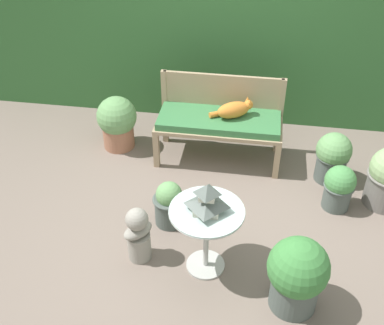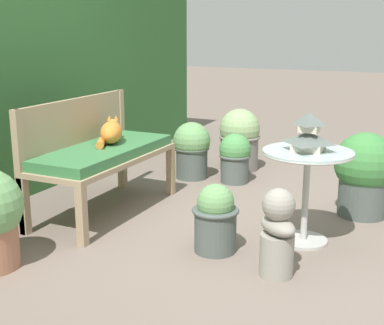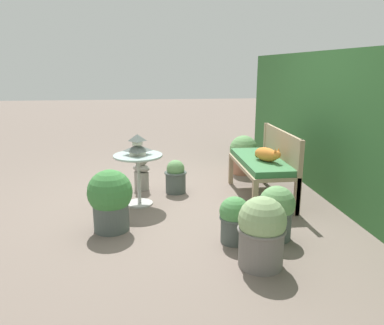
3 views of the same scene
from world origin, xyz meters
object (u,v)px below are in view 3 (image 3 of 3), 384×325
Objects in this scene: cat at (267,154)px; potted_plant_patio_mid at (276,211)px; garden_bust at (141,171)px; potted_plant_table_near at (110,199)px; potted_plant_bench_left at (234,219)px; potted_plant_bench_right at (243,154)px; garden_bench at (261,164)px; pagoda_birdhouse at (138,146)px; potted_plant_table_far at (176,177)px; patio_table at (138,166)px; potted_plant_path_edge at (262,232)px.

cat is 0.84× the size of potted_plant_patio_mid.
potted_plant_table_near is (1.31, -0.30, 0.08)m from garden_bust.
potted_plant_bench_right is at bearing 163.91° from potted_plant_bench_left.
garden_bench is 5.05× the size of pagoda_birdhouse.
potted_plant_table_near is (0.73, -0.28, -0.41)m from pagoda_birdhouse.
potted_plant_table_far is at bearing -142.37° from cat.
potted_plant_table_near reaches higher than potted_plant_bench_left.
patio_table is 1.40× the size of potted_plant_table_far.
patio_table is at bearing -50.21° from potted_plant_table_far.
potted_plant_bench_right reaches higher than garden_bust.
potted_plant_path_edge reaches higher than potted_plant_bench_right.
cat reaches higher than potted_plant_path_edge.
potted_plant_table_far is at bearing -149.54° from potted_plant_patio_mid.
potted_plant_table_far is at bearing -107.03° from garden_bench.
potted_plant_table_near is 1.31m from potted_plant_bench_left.
garden_bench is 2.92× the size of potted_plant_table_far.
potted_plant_path_edge reaches higher than potted_plant_patio_mid.
garden_bench is 0.22m from cat.
patio_table reaches higher than garden_bust.
cat is 1.32m from potted_plant_bench_left.
potted_plant_path_edge is 1.63m from potted_plant_table_near.
patio_table is 1.96m from potted_plant_path_edge.
potted_plant_bench_right is 1.41m from potted_plant_table_far.
potted_plant_bench_right is at bearing 168.96° from potted_plant_path_edge.
garden_bench is at bearing -3.15° from potted_plant_bench_right.
patio_table reaches higher than potted_plant_patio_mid.
pagoda_birdhouse is at bearing -53.14° from garden_bust.
pagoda_birdhouse is 0.40× the size of potted_plant_table_near.
potted_plant_bench_right is (-1.30, 0.04, -0.30)m from cat.
patio_table is (-0.07, -1.60, -0.12)m from cat.
pagoda_birdhouse is 0.75m from garden_bust.
potted_plant_table_near reaches higher than potted_plant_table_far.
potted_plant_bench_left is (1.56, 0.46, 0.02)m from potted_plant_table_far.
patio_table is 1.02× the size of potted_plant_path_edge.
garden_bench is 2.16× the size of potted_plant_bench_right.
pagoda_birdhouse is 0.82m from potted_plant_table_far.
garden_bench is at bearing 20.70° from garden_bust.
potted_plant_path_edge is at bearing 16.35° from potted_plant_table_far.
potted_plant_table_near reaches higher than potted_plant_path_edge.
patio_table is 1.37× the size of potted_plant_bench_left.
potted_plant_table_far is (-1.53, -0.90, -0.06)m from potted_plant_patio_mid.
patio_table reaches higher than potted_plant_path_edge.
potted_plant_table_near is at bearing -109.28° from potted_plant_bench_left.
garden_bust is at bearing -154.26° from potted_plant_path_edge.
garden_bench is at bearing 72.97° from potted_plant_table_far.
potted_plant_table_far is (0.82, -1.15, -0.10)m from potted_plant_bench_right.
potted_plant_bench_right is 2.90m from potted_plant_path_edge.
garden_bench is 1.64m from garden_bust.
potted_plant_bench_right is (-1.22, 1.64, -0.18)m from patio_table.
cat is at bearing -1.56° from potted_plant_bench_right.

